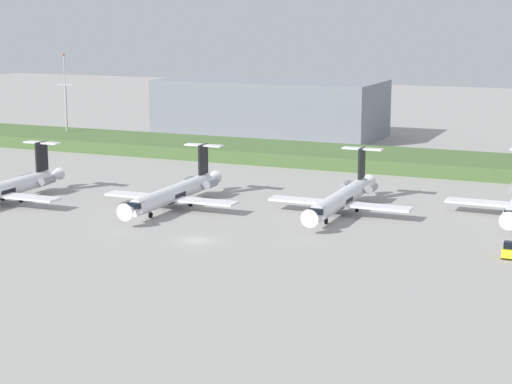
# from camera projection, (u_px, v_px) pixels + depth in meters

# --- Properties ---
(ground_plane) EXTENTS (500.00, 500.00, 0.00)m
(ground_plane) POSITION_uv_depth(u_px,v_px,m) (277.00, 200.00, 148.66)
(ground_plane) COLOR #9E9B96
(grass_berm) EXTENTS (320.00, 20.00, 2.72)m
(grass_berm) POSITION_uv_depth(u_px,v_px,m) (346.00, 157.00, 184.32)
(grass_berm) COLOR #4C6B38
(grass_berm) RESTS_ON ground
(regional_jet_second) EXTENTS (22.81, 31.00, 9.00)m
(regional_jet_second) POSITION_uv_depth(u_px,v_px,m) (4.00, 189.00, 145.06)
(regional_jet_second) COLOR white
(regional_jet_second) RESTS_ON ground
(regional_jet_third) EXTENTS (22.81, 31.00, 9.00)m
(regional_jet_third) POSITION_uv_depth(u_px,v_px,m) (175.00, 192.00, 142.06)
(regional_jet_third) COLOR white
(regional_jet_third) RESTS_ON ground
(regional_jet_fourth) EXTENTS (22.81, 31.00, 9.00)m
(regional_jet_fourth) POSITION_uv_depth(u_px,v_px,m) (342.00, 197.00, 138.13)
(regional_jet_fourth) COLOR white
(regional_jet_fourth) RESTS_ON ground
(antenna_mast) EXTENTS (4.40, 0.50, 21.63)m
(antenna_mast) POSITION_uv_depth(u_px,v_px,m) (66.00, 106.00, 213.61)
(antenna_mast) COLOR #B2B2B7
(antenna_mast) RESTS_ON ground
(distant_hangar) EXTENTS (56.01, 27.13, 14.46)m
(distant_hangar) POSITION_uv_depth(u_px,v_px,m) (271.00, 108.00, 224.68)
(distant_hangar) COLOR gray
(distant_hangar) RESTS_ON ground
(baggage_tug) EXTENTS (1.72, 3.20, 2.30)m
(baggage_tug) POSITION_uv_depth(u_px,v_px,m) (510.00, 250.00, 112.85)
(baggage_tug) COLOR yellow
(baggage_tug) RESTS_ON ground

